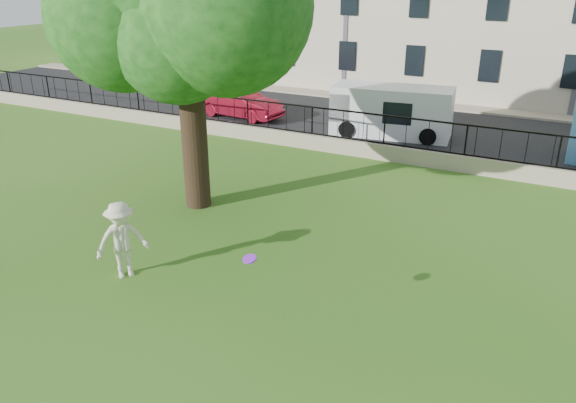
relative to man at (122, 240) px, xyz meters
The scene contains 9 objects.
ground 2.76m from the man, 15.74° to the right, with size 120.00×120.00×0.00m, color #2F6117.
retaining_wall 11.59m from the man, 77.52° to the left, with size 50.00×0.40×0.60m, color gray.
iron_railing 11.57m from the man, 77.52° to the left, with size 50.00×0.05×1.13m.
street 16.22m from the man, 81.12° to the left, with size 60.00×9.00×0.01m, color black.
sidewalk 21.36m from the man, 83.27° to the left, with size 60.00×1.40×0.12m, color gray.
man is the anchor object (origin of this frame).
frisbee 3.91m from the man, ahead, with size 0.27×0.27×0.03m, color #8A27DD.
red_sedan 15.49m from the man, 112.05° to the left, with size 1.50×4.30×1.42m, color #B2162E.
white_van 14.79m from the man, 83.45° to the left, with size 5.05×1.97×2.12m, color silver.
Camera 1 is at (6.29, -7.81, 6.70)m, focal length 35.00 mm.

